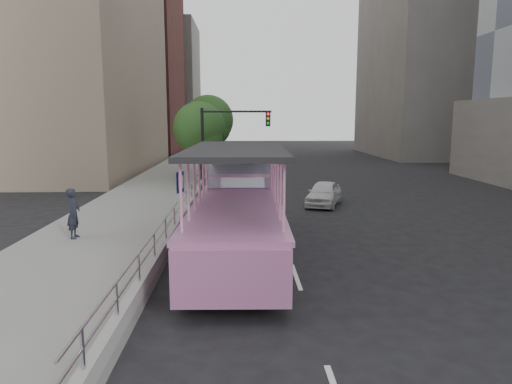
{
  "coord_description": "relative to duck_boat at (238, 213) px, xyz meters",
  "views": [
    {
      "loc": [
        -0.59,
        -14.79,
        4.61
      ],
      "look_at": [
        -0.06,
        1.6,
        1.95
      ],
      "focal_mm": 32.0,
      "sensor_mm": 36.0,
      "label": 1
    }
  ],
  "objects": [
    {
      "name": "midrise_stone_b",
      "position": [
        -15.29,
        63.43,
        8.62
      ],
      "size": [
        16.0,
        14.0,
        20.0
      ],
      "primitive_type": "cube",
      "color": "gray",
      "rests_on": "ground"
    },
    {
      "name": "kerb_wall",
      "position": [
        -2.41,
        1.43,
        -0.9
      ],
      "size": [
        0.24,
        30.0,
        0.36
      ],
      "primitive_type": "cube",
      "color": "#A8A8A3",
      "rests_on": "sidewalk"
    },
    {
      "name": "ground",
      "position": [
        0.71,
        -0.57,
        -1.38
      ],
      "size": [
        160.0,
        160.0,
        0.0
      ],
      "primitive_type": "plane",
      "color": "black"
    },
    {
      "name": "guardrail",
      "position": [
        -2.41,
        1.43,
        -0.24
      ],
      "size": [
        0.07,
        22.0,
        0.71
      ],
      "color": "#B8B9BD",
      "rests_on": "kerb_wall"
    },
    {
      "name": "duck_boat",
      "position": [
        0.0,
        0.0,
        0.0
      ],
      "size": [
        3.01,
        11.3,
        3.73
      ],
      "color": "black",
      "rests_on": "ground"
    },
    {
      "name": "street_tree_far",
      "position": [
        -2.39,
        21.36,
        2.92
      ],
      "size": [
        3.97,
        3.97,
        6.45
      ],
      "color": "#362118",
      "rests_on": "ground"
    },
    {
      "name": "pedestrian_near",
      "position": [
        -5.95,
        0.95,
        -0.17
      ],
      "size": [
        0.47,
        0.69,
        1.83
      ],
      "primitive_type": "imported",
      "rotation": [
        0.0,
        0.0,
        1.63
      ],
      "color": "#222532",
      "rests_on": "sidewalk"
    },
    {
      "name": "midrise_brick",
      "position": [
        -17.29,
        47.43,
        11.62
      ],
      "size": [
        18.0,
        16.0,
        26.0
      ],
      "primitive_type": "cube",
      "color": "brown",
      "rests_on": "ground"
    },
    {
      "name": "traffic_signal",
      "position": [
        -0.99,
        11.93,
        2.11
      ],
      "size": [
        4.2,
        0.32,
        5.2
      ],
      "color": "black",
      "rests_on": "ground"
    },
    {
      "name": "street_tree_near",
      "position": [
        -2.59,
        15.36,
        2.43
      ],
      "size": [
        3.52,
        3.52,
        5.72
      ],
      "color": "#362118",
      "rests_on": "ground"
    },
    {
      "name": "parking_sign",
      "position": [
        -2.28,
        2.43,
        0.23
      ],
      "size": [
        0.23,
        0.54,
        2.54
      ],
      "color": "black",
      "rests_on": "ground"
    },
    {
      "name": "sidewalk",
      "position": [
        -5.04,
        9.43,
        -1.23
      ],
      "size": [
        5.5,
        80.0,
        0.3
      ],
      "primitive_type": "cube",
      "color": "gray",
      "rests_on": "ground"
    },
    {
      "name": "car",
      "position": [
        4.53,
        8.54,
        -0.74
      ],
      "size": [
        2.74,
        4.06,
        1.28
      ],
      "primitive_type": "imported",
      "rotation": [
        0.0,
        0.0,
        -0.36
      ],
      "color": "silver",
      "rests_on": "ground"
    },
    {
      "name": "midrise_stone_a",
      "position": [
        26.71,
        41.43,
        14.62
      ],
      "size": [
        20.0,
        20.0,
        32.0
      ],
      "primitive_type": "cube",
      "color": "gray",
      "rests_on": "ground"
    }
  ]
}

